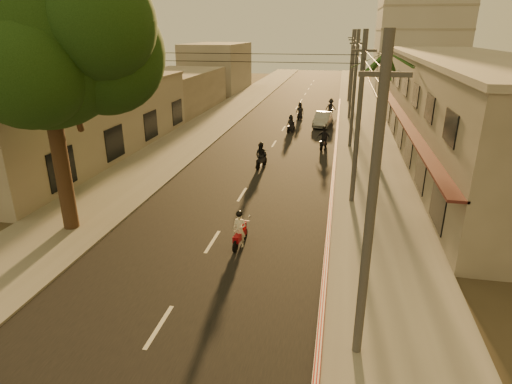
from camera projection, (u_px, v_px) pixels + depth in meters
ground at (198, 264)px, 17.43m from camera, size 160.00×160.00×0.00m
road at (274, 144)px, 35.76m from camera, size 10.00×140.00×0.02m
sidewalk_right at (366, 148)px, 34.39m from camera, size 5.00×140.00×0.12m
sidewalk_left at (189, 139)px, 37.10m from camera, size 5.00×140.00×0.12m
curb_stripe at (334, 163)px, 30.23m from camera, size 0.20×60.00×0.20m
shophouse_row at (466, 110)px, 30.12m from camera, size 8.80×34.20×7.30m
left_building at (77, 121)px, 31.86m from camera, size 8.20×24.20×5.20m
broadleaf_tree at (51, 42)px, 17.57m from camera, size 9.60×8.70×12.10m
palm_tree at (386, 59)px, 28.11m from camera, size 5.00×5.00×8.20m
utility_poles at (356, 64)px, 32.32m from camera, size 1.20×48.26×9.00m
filler_right at (411, 79)px, 55.10m from camera, size 8.00×14.00×6.00m
filler_left_near at (175, 91)px, 50.35m from camera, size 8.00×14.00×4.40m
filler_left_far at (217, 67)px, 66.39m from camera, size 8.00×14.00×7.00m
scooter_red at (240, 231)px, 18.62m from camera, size 0.73×1.74×1.71m
scooter_mid_a at (261, 156)px, 29.32m from camera, size 1.08×1.84×1.82m
scooter_mid_b at (324, 139)px, 33.84m from camera, size 1.24×1.93×1.92m
scooter_far_a at (291, 124)px, 39.54m from camera, size 1.05×1.63×1.65m
scooter_far_b at (331, 107)px, 47.53m from camera, size 1.42×1.86×1.86m
parked_car at (323, 119)px, 42.03m from camera, size 2.22×4.43×1.37m
scooter_far_c at (300, 112)px, 45.24m from camera, size 0.96×1.86×1.83m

